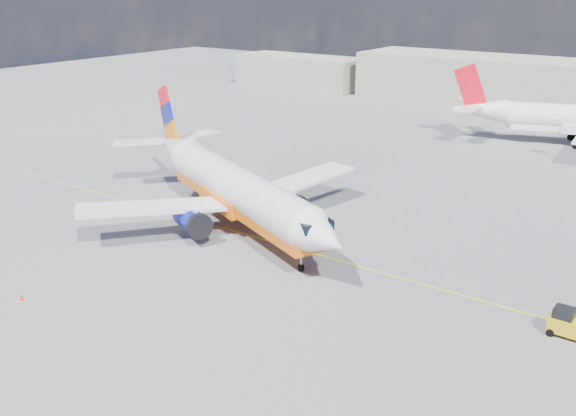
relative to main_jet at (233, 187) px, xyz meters
The scene contains 7 objects.
ground 7.63m from the main_jet, 38.69° to the right, with size 240.00×240.00×0.00m, color #5A5B5F.
taxi_line 6.45m from the main_jet, 13.35° to the right, with size 70.00×0.15×0.01m, color yellow.
terminal_main 71.49m from the main_jet, 81.70° to the left, with size 70.00×14.00×8.00m, color #A8A190.
terminal_annex 78.50m from the main_jet, 120.36° to the left, with size 26.00×10.00×6.00m, color #A8A190.
main_jet is the anchor object (origin of this frame).
gse_tug 28.76m from the main_jet, ahead, with size 2.48×1.55×1.76m.
traffic_cone 19.66m from the main_jet, 96.64° to the right, with size 0.41×0.41×0.57m.
Camera 1 is at (29.25, -35.70, 20.21)m, focal length 40.00 mm.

